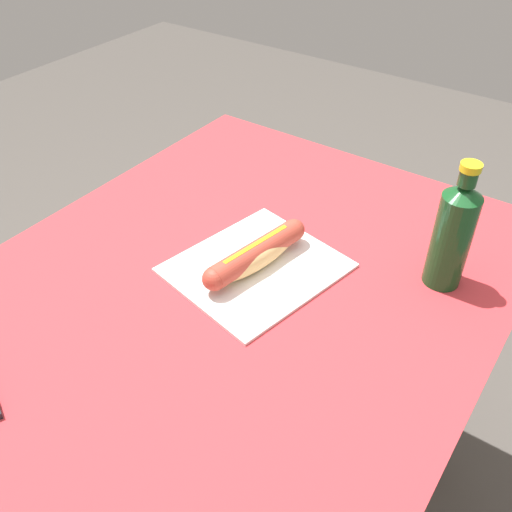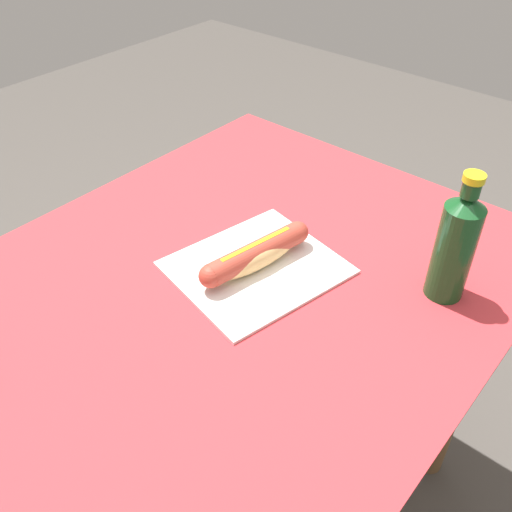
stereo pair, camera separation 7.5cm
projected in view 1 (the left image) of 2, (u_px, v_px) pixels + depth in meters
name	position (u px, v px, depth m)	size (l,w,h in m)	color
ground_plane	(237.00, 509.00, 1.47)	(6.00, 6.00, 0.00)	#47423D
dining_table	(230.00, 346.00, 1.07)	(1.11, 0.86, 0.77)	brown
paper_wrapper	(256.00, 268.00, 1.02)	(0.28, 0.25, 0.01)	silver
hot_dog	(256.00, 254.00, 1.00)	(0.24, 0.08, 0.05)	#E5BC75
soda_bottle	(453.00, 233.00, 0.93)	(0.07, 0.07, 0.23)	#14471E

